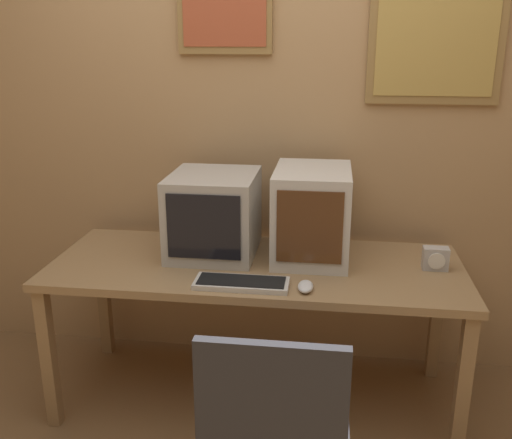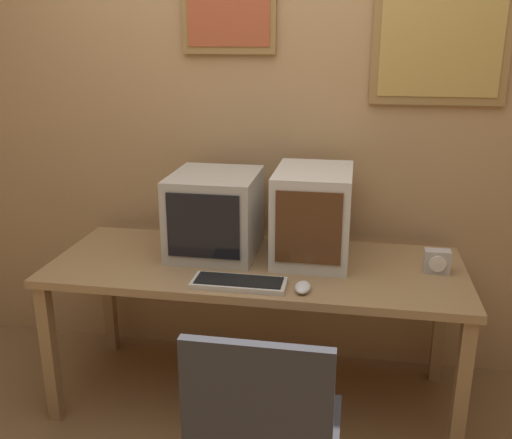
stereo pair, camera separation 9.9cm
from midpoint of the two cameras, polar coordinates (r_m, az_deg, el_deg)
name	(u,v)px [view 1 (the left image)]	position (r m, az deg, el deg)	size (l,w,h in m)	color
wall_back	(270,118)	(2.91, 0.39, 10.11)	(8.00, 0.08, 2.60)	tan
desk	(256,277)	(2.63, -1.08, -5.80)	(1.87, 0.74, 0.71)	#99754C
monitor_left	(214,214)	(2.69, -5.29, 0.56)	(0.40, 0.45, 0.38)	#B7B2A8
monitor_right	(312,214)	(2.63, 4.52, 0.59)	(0.34, 0.47, 0.42)	beige
keyboard_main	(241,283)	(2.37, -2.66, -6.37)	(0.39, 0.15, 0.03)	beige
mouse_near_keyboard	(306,286)	(2.33, 3.76, -6.71)	(0.06, 0.11, 0.03)	silver
desk_clock	(435,259)	(2.63, 16.48, -3.77)	(0.11, 0.07, 0.10)	#B7B2AD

